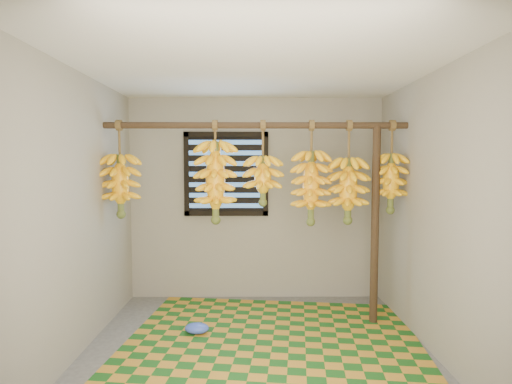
{
  "coord_description": "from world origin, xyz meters",
  "views": [
    {
      "loc": [
        -0.02,
        -3.27,
        1.61
      ],
      "look_at": [
        0.0,
        0.55,
        1.35
      ],
      "focal_mm": 28.0,
      "sensor_mm": 36.0,
      "label": 1
    }
  ],
  "objects_px": {
    "banana_bunch_a": "(120,185)",
    "banana_bunch_c": "(263,180)",
    "support_post": "(375,226)",
    "banana_bunch_d": "(311,188)",
    "banana_bunch_f": "(391,183)",
    "plastic_bag": "(197,328)",
    "woven_mat": "(273,341)",
    "banana_bunch_b": "(215,182)",
    "banana_bunch_e": "(348,190)"
  },
  "relations": [
    {
      "from": "banana_bunch_a",
      "to": "banana_bunch_c",
      "type": "height_order",
      "value": "same"
    },
    {
      "from": "support_post",
      "to": "banana_bunch_a",
      "type": "height_order",
      "value": "banana_bunch_a"
    },
    {
      "from": "support_post",
      "to": "banana_bunch_a",
      "type": "relative_size",
      "value": 2.09
    },
    {
      "from": "banana_bunch_d",
      "to": "banana_bunch_f",
      "type": "bearing_deg",
      "value": -0.0
    },
    {
      "from": "banana_bunch_d",
      "to": "banana_bunch_f",
      "type": "xyz_separation_m",
      "value": [
        0.8,
        -0.0,
        0.05
      ]
    },
    {
      "from": "banana_bunch_a",
      "to": "banana_bunch_d",
      "type": "relative_size",
      "value": 0.92
    },
    {
      "from": "banana_bunch_f",
      "to": "banana_bunch_a",
      "type": "bearing_deg",
      "value": 180.0
    },
    {
      "from": "support_post",
      "to": "plastic_bag",
      "type": "bearing_deg",
      "value": -171.2
    },
    {
      "from": "banana_bunch_c",
      "to": "banana_bunch_d",
      "type": "height_order",
      "value": "same"
    },
    {
      "from": "plastic_bag",
      "to": "support_post",
      "type": "bearing_deg",
      "value": 8.8
    },
    {
      "from": "woven_mat",
      "to": "banana_bunch_c",
      "type": "height_order",
      "value": "banana_bunch_c"
    },
    {
      "from": "woven_mat",
      "to": "banana_bunch_b",
      "type": "height_order",
      "value": "banana_bunch_b"
    },
    {
      "from": "support_post",
      "to": "banana_bunch_e",
      "type": "distance_m",
      "value": 0.45
    },
    {
      "from": "support_post",
      "to": "banana_bunch_a",
      "type": "xyz_separation_m",
      "value": [
        -2.55,
        0.0,
        0.41
      ]
    },
    {
      "from": "plastic_bag",
      "to": "banana_bunch_c",
      "type": "relative_size",
      "value": 0.28
    },
    {
      "from": "banana_bunch_e",
      "to": "banana_bunch_f",
      "type": "xyz_separation_m",
      "value": [
        0.43,
        -0.0,
        0.07
      ]
    },
    {
      "from": "banana_bunch_d",
      "to": "banana_bunch_c",
      "type": "bearing_deg",
      "value": 180.0
    },
    {
      "from": "plastic_bag",
      "to": "banana_bunch_b",
      "type": "distance_m",
      "value": 1.42
    },
    {
      "from": "banana_bunch_b",
      "to": "banana_bunch_e",
      "type": "height_order",
      "value": "same"
    },
    {
      "from": "banana_bunch_a",
      "to": "banana_bunch_f",
      "type": "height_order",
      "value": "same"
    },
    {
      "from": "banana_bunch_f",
      "to": "plastic_bag",
      "type": "bearing_deg",
      "value": -171.88
    },
    {
      "from": "plastic_bag",
      "to": "banana_bunch_d",
      "type": "bearing_deg",
      "value": 13.77
    },
    {
      "from": "plastic_bag",
      "to": "banana_bunch_f",
      "type": "bearing_deg",
      "value": 8.12
    },
    {
      "from": "banana_bunch_b",
      "to": "banana_bunch_f",
      "type": "height_order",
      "value": "same"
    },
    {
      "from": "plastic_bag",
      "to": "banana_bunch_d",
      "type": "height_order",
      "value": "banana_bunch_d"
    },
    {
      "from": "banana_bunch_a",
      "to": "banana_bunch_b",
      "type": "xyz_separation_m",
      "value": [
        0.95,
        -0.0,
        0.03
      ]
    },
    {
      "from": "plastic_bag",
      "to": "banana_bunch_c",
      "type": "height_order",
      "value": "banana_bunch_c"
    },
    {
      "from": "banana_bunch_c",
      "to": "banana_bunch_f",
      "type": "distance_m",
      "value": 1.28
    },
    {
      "from": "plastic_bag",
      "to": "banana_bunch_e",
      "type": "height_order",
      "value": "banana_bunch_e"
    },
    {
      "from": "woven_mat",
      "to": "plastic_bag",
      "type": "height_order",
      "value": "plastic_bag"
    },
    {
      "from": "banana_bunch_a",
      "to": "banana_bunch_f",
      "type": "distance_m",
      "value": 2.7
    },
    {
      "from": "banana_bunch_e",
      "to": "woven_mat",
      "type": "bearing_deg",
      "value": -150.69
    },
    {
      "from": "banana_bunch_a",
      "to": "banana_bunch_e",
      "type": "distance_m",
      "value": 2.27
    },
    {
      "from": "banana_bunch_c",
      "to": "banana_bunch_d",
      "type": "relative_size",
      "value": 0.81
    },
    {
      "from": "woven_mat",
      "to": "banana_bunch_c",
      "type": "xyz_separation_m",
      "value": [
        -0.08,
        0.43,
        1.45
      ]
    },
    {
      "from": "banana_bunch_a",
      "to": "banana_bunch_e",
      "type": "height_order",
      "value": "same"
    },
    {
      "from": "support_post",
      "to": "banana_bunch_f",
      "type": "distance_m",
      "value": 0.46
    },
    {
      "from": "support_post",
      "to": "banana_bunch_f",
      "type": "xyz_separation_m",
      "value": [
        0.15,
        -0.0,
        0.43
      ]
    },
    {
      "from": "banana_bunch_a",
      "to": "banana_bunch_d",
      "type": "bearing_deg",
      "value": -0.0
    },
    {
      "from": "plastic_bag",
      "to": "banana_bunch_d",
      "type": "xyz_separation_m",
      "value": [
        1.11,
        0.27,
        1.33
      ]
    },
    {
      "from": "banana_bunch_b",
      "to": "banana_bunch_d",
      "type": "relative_size",
      "value": 0.98
    },
    {
      "from": "banana_bunch_b",
      "to": "banana_bunch_e",
      "type": "relative_size",
      "value": 0.99
    },
    {
      "from": "woven_mat",
      "to": "banana_bunch_f",
      "type": "bearing_deg",
      "value": 19.88
    },
    {
      "from": "plastic_bag",
      "to": "banana_bunch_a",
      "type": "height_order",
      "value": "banana_bunch_a"
    },
    {
      "from": "banana_bunch_c",
      "to": "banana_bunch_a",
      "type": "bearing_deg",
      "value": 180.0
    },
    {
      "from": "support_post",
      "to": "banana_bunch_e",
      "type": "relative_size",
      "value": 1.97
    },
    {
      "from": "plastic_bag",
      "to": "banana_bunch_c",
      "type": "distance_m",
      "value": 1.56
    },
    {
      "from": "banana_bunch_d",
      "to": "woven_mat",
      "type": "bearing_deg",
      "value": -132.64
    },
    {
      "from": "plastic_bag",
      "to": "banana_bunch_b",
      "type": "xyz_separation_m",
      "value": [
        0.16,
        0.27,
        1.38
      ]
    },
    {
      "from": "banana_bunch_c",
      "to": "woven_mat",
      "type": "bearing_deg",
      "value": -79.28
    }
  ]
}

